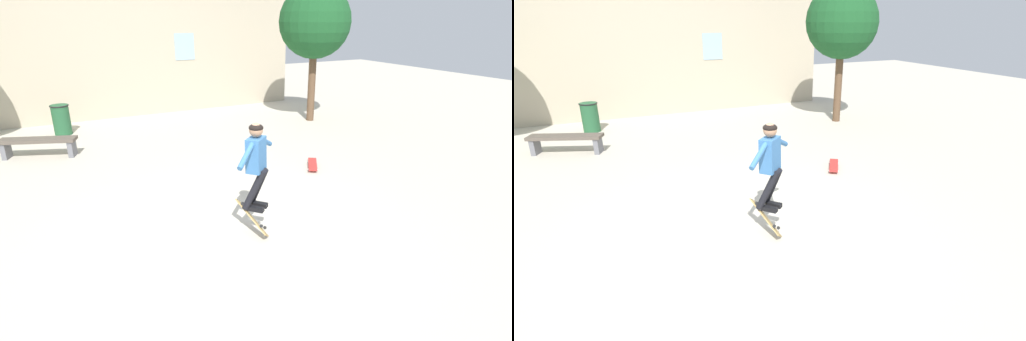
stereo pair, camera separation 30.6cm
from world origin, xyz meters
TOP-DOWN VIEW (x-y plane):
  - ground_plane at (0.00, 0.00)m, footprint 40.00×40.00m
  - building_backdrop at (0.02, 9.03)m, footprint 13.19×0.52m
  - tree_right at (5.33, 5.55)m, footprint 2.24×2.24m
  - park_bench at (-2.80, 5.49)m, footprint 1.83×1.01m
  - trash_bin at (-2.17, 7.45)m, footprint 0.53×0.53m
  - skater at (0.34, -0.23)m, footprint 1.01×0.90m
  - skateboard_flipping at (0.24, -0.28)m, footprint 0.36×0.75m
  - skateboard_resting at (2.87, 1.81)m, footprint 0.62×0.81m

SIDE VIEW (x-z plane):
  - ground_plane at x=0.00m, z-range 0.00..0.00m
  - skateboard_resting at x=2.87m, z-range 0.03..0.11m
  - skateboard_flipping at x=0.24m, z-range 0.05..0.56m
  - park_bench at x=-2.80m, z-range 0.11..0.60m
  - trash_bin at x=-2.17m, z-range 0.02..0.90m
  - skater at x=0.34m, z-range 0.56..1.97m
  - building_backdrop at x=0.02m, z-range -0.44..5.36m
  - tree_right at x=5.33m, z-range 0.98..5.21m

